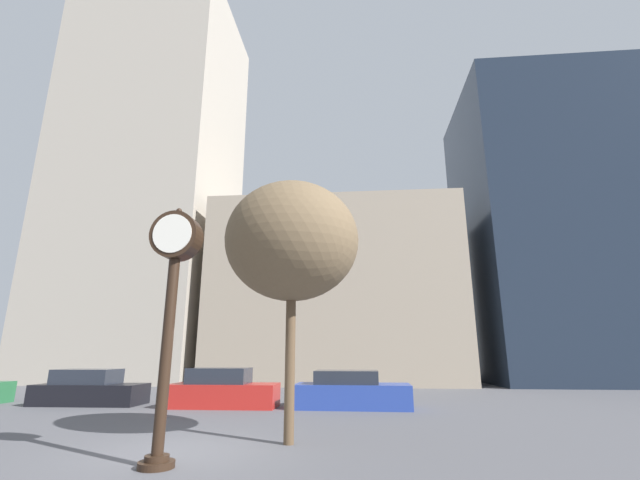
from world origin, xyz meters
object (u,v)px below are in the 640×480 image
Objects in this scene: car_blue at (351,392)px; car_black at (89,390)px; car_red at (223,390)px; bare_tree at (292,242)px; street_clock at (173,284)px.

car_black is at bearing -179.82° from car_blue.
car_black is at bearing 176.04° from car_red.
bare_tree is (-1.32, -6.91, 4.20)m from car_blue.
car_red is at bearing -4.68° from car_black.
car_black is 5.72m from car_red.
car_red is at bearing 100.40° from street_clock.
street_clock is 10.19m from car_blue.
street_clock is 1.12× the size of car_blue.
car_red reaches higher than car_black.
car_black is at bearing 143.07° from bare_tree.
car_blue is (5.03, 0.14, -0.03)m from car_red.
car_red is at bearing 118.79° from bare_tree.
street_clock is at bearing -53.29° from car_black.
bare_tree reaches higher than car_black.
bare_tree is at bearing 48.31° from street_clock.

